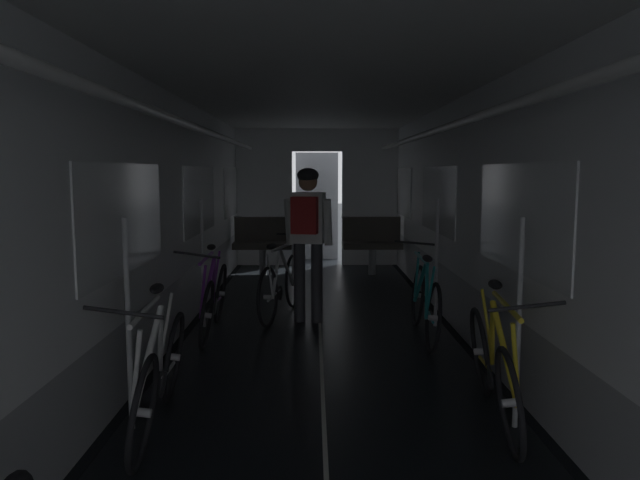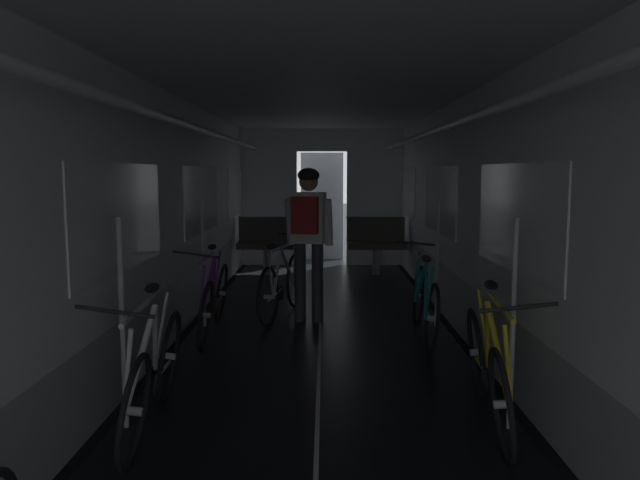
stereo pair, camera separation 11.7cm
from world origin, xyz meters
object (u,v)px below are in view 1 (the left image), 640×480
object	(u,v)px
bicycle_purple	(213,299)
person_cyclist_aisle	(308,228)
bicycle_teal	(425,301)
bicycle_yellow	(494,367)
bicycle_silver_in_aisle	(281,284)
bench_seat_far_right	(372,240)
bench_seat_far_left	(263,240)
bicycle_white	(159,374)

from	to	relation	value
bicycle_purple	person_cyclist_aisle	size ratio (longest dim) A/B	0.98
bicycle_teal	bicycle_purple	size ratio (longest dim) A/B	1.00
bicycle_yellow	bicycle_silver_in_aisle	xyz separation A→B (m)	(-1.59, 2.95, 0.00)
bench_seat_far_right	bicycle_purple	world-z (taller)	bicycle_purple
bicycle_purple	bench_seat_far_left	bearing A→B (deg)	86.85
bicycle_teal	bicycle_silver_in_aisle	size ratio (longest dim) A/B	1.02
bicycle_white	bicycle_silver_in_aisle	size ratio (longest dim) A/B	1.03
bench_seat_far_left	bench_seat_far_right	distance (m)	1.80
person_cyclist_aisle	bicycle_silver_in_aisle	bearing A→B (deg)	139.68
bicycle_purple	person_cyclist_aisle	world-z (taller)	person_cyclist_aisle
bicycle_teal	bicycle_purple	xyz separation A→B (m)	(-2.17, 0.15, -0.00)
bicycle_yellow	bicycle_teal	bearing A→B (deg)	92.49
bicycle_white	bicycle_purple	bearing A→B (deg)	90.71
bicycle_yellow	bicycle_purple	distance (m)	3.14
bicycle_yellow	bicycle_purple	size ratio (longest dim) A/B	1.00
bicycle_white	bench_seat_far_right	bearing A→B (deg)	71.75
bench_seat_far_left	bicycle_purple	bearing A→B (deg)	-93.15
bicycle_white	bicycle_teal	distance (m)	3.03
bench_seat_far_left	person_cyclist_aisle	distance (m)	3.32
bench_seat_far_right	person_cyclist_aisle	distance (m)	3.39
bicycle_silver_in_aisle	bicycle_yellow	bearing A→B (deg)	-61.62
bicycle_yellow	person_cyclist_aisle	bearing A→B (deg)	115.53
person_cyclist_aisle	bench_seat_far_right	bearing A→B (deg)	72.07
bicycle_white	person_cyclist_aisle	distance (m)	3.03
bench_seat_far_left	bicycle_purple	xyz separation A→B (m)	(-0.20, -3.70, -0.19)
bench_seat_far_right	bicycle_teal	distance (m)	3.85
bicycle_white	bicycle_yellow	distance (m)	2.23
bicycle_purple	bench_seat_far_right	bearing A→B (deg)	61.54
bicycle_white	bicycle_yellow	world-z (taller)	bicycle_white
bench_seat_far_right	bicycle_yellow	distance (m)	5.88
bench_seat_far_left	bicycle_purple	world-z (taller)	bicycle_purple
bench_seat_far_right	bicycle_silver_in_aisle	size ratio (longest dim) A/B	0.59
bench_seat_far_right	bicycle_yellow	bearing A→B (deg)	-87.55
bicycle_white	person_cyclist_aisle	bearing A→B (deg)	71.38
bicycle_white	bicycle_teal	size ratio (longest dim) A/B	1.00
bench_seat_far_left	bicycle_yellow	xyz separation A→B (m)	(2.05, -5.88, -0.19)
bicycle_yellow	person_cyclist_aisle	distance (m)	3.06
bicycle_white	bicycle_purple	xyz separation A→B (m)	(-0.03, 2.29, 0.00)
bench_seat_far_right	bicycle_yellow	xyz separation A→B (m)	(0.25, -5.88, -0.19)
bench_seat_far_left	bicycle_white	xyz separation A→B (m)	(-0.17, -5.99, -0.19)
bicycle_yellow	bicycle_purple	world-z (taller)	same
bench_seat_far_right	bicycle_white	bearing A→B (deg)	-108.25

